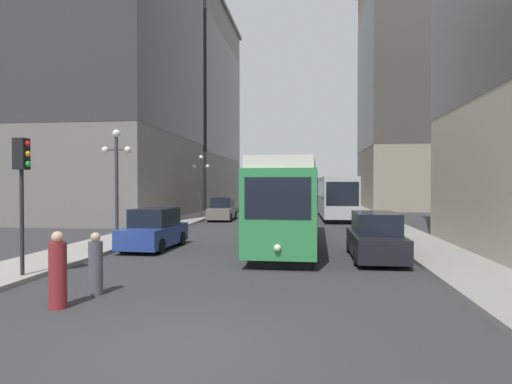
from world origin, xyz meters
TOP-DOWN VIEW (x-y plane):
  - ground_plane at (0.00, 0.00)m, footprint 200.00×200.00m
  - sidewalk_left at (-7.40, 40.00)m, footprint 2.71×120.00m
  - sidewalk_right at (7.40, 40.00)m, footprint 2.71×120.00m
  - streetcar at (1.29, 13.69)m, footprint 2.88×13.55m
  - transit_bus at (4.38, 30.87)m, footprint 2.92×12.86m
  - parked_car_left_near at (-4.74, 27.71)m, footprint 2.04×4.93m
  - parked_car_left_mid at (-4.74, 11.70)m, footprint 2.01×4.48m
  - parked_car_right_far at (4.74, 9.90)m, footprint 1.90×4.93m
  - pedestrian_crossing_near at (-3.37, 3.39)m, footprint 0.37×0.37m
  - pedestrian_crossing_far at (-3.63, 2.06)m, footprint 0.41×0.41m
  - traffic_light_near_left at (-6.42, 4.85)m, footprint 0.47×0.36m
  - lamp_post_left_near at (-6.64, 12.01)m, footprint 1.41×0.36m
  - lamp_post_left_far at (-6.64, 28.26)m, footprint 1.41×0.36m
  - building_left_corner at (-16.31, 28.86)m, footprint 15.72×18.59m
  - building_left_midblock at (-16.45, 50.80)m, footprint 16.00×23.37m
  - building_right_corner at (15.80, 47.10)m, footprint 14.71×16.13m

SIDE VIEW (x-z plane):
  - ground_plane at x=0.00m, z-range 0.00..0.00m
  - sidewalk_left at x=-7.40m, z-range 0.00..0.15m
  - sidewalk_right at x=7.40m, z-range 0.00..0.15m
  - pedestrian_crossing_near at x=-3.37m, z-range -0.06..1.59m
  - parked_car_left_mid at x=-4.74m, z-range -0.07..1.75m
  - pedestrian_crossing_far at x=-3.63m, z-range -0.06..1.75m
  - parked_car_left_near at x=-4.74m, z-range -0.07..1.75m
  - parked_car_right_far at x=4.74m, z-range -0.07..1.75m
  - transit_bus at x=4.38m, z-range 0.22..3.67m
  - streetcar at x=1.29m, z-range 0.16..4.05m
  - traffic_light_near_left at x=-6.42m, z-range 1.27..5.42m
  - lamp_post_left_far at x=-6.64m, z-range 0.98..6.10m
  - lamp_post_left_near at x=-6.64m, z-range 0.99..6.27m
  - building_left_midblock at x=-16.45m, z-range 0.39..26.45m
  - building_left_corner at x=-16.31m, z-range 0.44..28.79m
  - building_right_corner at x=15.80m, z-range 0.44..29.02m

